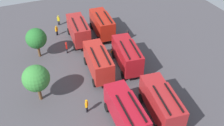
{
  "coord_description": "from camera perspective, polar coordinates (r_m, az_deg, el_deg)",
  "views": [
    {
      "loc": [
        -25.19,
        10.47,
        22.67
      ],
      "look_at": [
        0.0,
        0.0,
        1.4
      ],
      "focal_mm": 40.39,
      "sensor_mm": 36.0,
      "label": 1
    }
  ],
  "objects": [
    {
      "name": "ground_plane",
      "position": [
        35.47,
        -0.0,
        -1.78
      ],
      "size": [
        55.76,
        55.76,
        0.0
      ],
      "primitive_type": "plane",
      "color": "#423F44"
    },
    {
      "name": "fire_truck_0",
      "position": [
        28.66,
        11.07,
        -8.71
      ],
      "size": [
        7.44,
        3.45,
        3.88
      ],
      "rotation": [
        0.0,
        0.0,
        -0.12
      ],
      "color": "maroon",
      "rests_on": "ground"
    },
    {
      "name": "fire_truck_1",
      "position": [
        34.96,
        3.38,
        1.93
      ],
      "size": [
        7.46,
        3.52,
        3.88
      ],
      "rotation": [
        0.0,
        0.0,
        -0.13
      ],
      "color": "maroon",
      "rests_on": "ground"
    },
    {
      "name": "fire_truck_2",
      "position": [
        42.29,
        -2.29,
        8.89
      ],
      "size": [
        7.36,
        3.19,
        3.88
      ],
      "rotation": [
        0.0,
        0.0,
        -0.07
      ],
      "color": "#A51D11",
      "rests_on": "ground"
    },
    {
      "name": "fire_truck_3",
      "position": [
        27.27,
        3.11,
        -10.94
      ],
      "size": [
        7.28,
        2.95,
        3.88
      ],
      "rotation": [
        0.0,
        0.0,
        -0.03
      ],
      "color": "#A41120",
      "rests_on": "ground"
    },
    {
      "name": "fire_truck_4",
      "position": [
        33.73,
        -3.15,
        0.41
      ],
      "size": [
        7.37,
        3.23,
        3.88
      ],
      "rotation": [
        0.0,
        0.0,
        -0.08
      ],
      "color": "#A9221B",
      "rests_on": "ground"
    },
    {
      "name": "fire_truck_5",
      "position": [
        40.95,
        -7.63,
        7.52
      ],
      "size": [
        7.35,
        3.16,
        3.88
      ],
      "rotation": [
        0.0,
        0.0,
        -0.07
      ],
      "color": "maroon",
      "rests_on": "ground"
    },
    {
      "name": "firefighter_0",
      "position": [
        38.96,
        -10.27,
        3.54
      ],
      "size": [
        0.45,
        0.3,
        1.83
      ],
      "rotation": [
        0.0,
        0.0,
        4.56
      ],
      "color": "black",
      "rests_on": "ground"
    },
    {
      "name": "firefighter_1",
      "position": [
        29.48,
        -5.77,
        -9.53
      ],
      "size": [
        0.48,
        0.44,
        1.83
      ],
      "rotation": [
        0.0,
        0.0,
        0.95
      ],
      "color": "black",
      "rests_on": "ground"
    },
    {
      "name": "firefighter_2",
      "position": [
        43.8,
        -12.43,
        7.27
      ],
      "size": [
        0.44,
        0.48,
        1.7
      ],
      "rotation": [
        0.0,
        0.0,
        0.64
      ],
      "color": "black",
      "rests_on": "ground"
    },
    {
      "name": "firefighter_3",
      "position": [
        41.68,
        3.53,
        6.56
      ],
      "size": [
        0.48,
        0.37,
        1.79
      ],
      "rotation": [
        0.0,
        0.0,
        1.93
      ],
      "color": "black",
      "rests_on": "ground"
    },
    {
      "name": "firefighter_4",
      "position": [
        46.76,
        -12.02,
        9.52
      ],
      "size": [
        0.41,
        0.48,
        1.82
      ],
      "rotation": [
        0.0,
        0.0,
        5.79
      ],
      "color": "black",
      "rests_on": "ground"
    },
    {
      "name": "tree_0",
      "position": [
        30.48,
        -16.81,
        -3.37
      ],
      "size": [
        3.21,
        3.21,
        4.98
      ],
      "color": "brown",
      "rests_on": "ground"
    },
    {
      "name": "tree_1",
      "position": [
        38.07,
        -16.78,
        5.32
      ],
      "size": [
        3.01,
        3.01,
        4.66
      ],
      "color": "brown",
      "rests_on": "ground"
    },
    {
      "name": "traffic_cone_0",
      "position": [
        38.88,
        -0.02,
        2.85
      ],
      "size": [
        0.44,
        0.44,
        0.63
      ],
      "primitive_type": "cone",
      "color": "#F2600C",
      "rests_on": "ground"
    }
  ]
}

